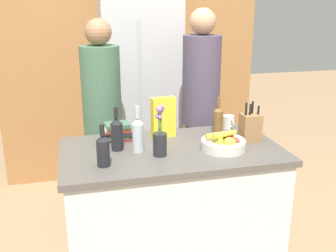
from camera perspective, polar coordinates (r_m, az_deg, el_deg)
The scene contains 15 objects.
kitchen_island at distance 2.71m, azimuth 0.50°, elevation -12.01°, with size 1.40×0.78×0.89m.
back_wall_wood at distance 4.04m, azimuth -5.48°, elevation 10.63°, with size 2.60×0.12×2.60m.
refrigerator at distance 3.74m, azimuth -4.11°, elevation 5.45°, with size 0.70×0.62×2.00m.
fruit_bowl at distance 2.51m, azimuth 8.11°, elevation -2.42°, with size 0.28×0.28×0.12m.
knife_block at distance 2.68m, azimuth 11.86°, elevation -0.17°, with size 0.13×0.11×0.27m.
flower_vase at distance 2.37m, azimuth -1.19°, elevation -1.89°, with size 0.08×0.08×0.32m.
cereal_box at distance 2.69m, azimuth -0.75°, elevation 1.25°, with size 0.17×0.09×0.28m.
coffee_mug at distance 2.94m, azimuth 8.79°, elevation 0.57°, with size 0.08×0.12×0.10m.
book_stack at distance 2.67m, azimuth -7.42°, elevation -0.83°, with size 0.21×0.15×0.12m.
bottle_oil at distance 2.25m, azimuth -9.40°, elevation -3.43°, with size 0.08×0.08×0.25m.
bottle_vinegar at distance 2.82m, azimuth 7.30°, elevation 1.05°, with size 0.07×0.07×0.26m.
bottle_wine at distance 2.48m, azimuth -7.45°, elevation -1.05°, with size 0.08×0.08×0.28m.
bottle_water at distance 2.44m, azimuth -4.39°, elevation -1.16°, with size 0.08×0.08×0.29m.
person_at_sink at distance 3.05m, azimuth -9.48°, elevation 1.56°, with size 0.29×0.29×1.67m.
person_in_blue at distance 3.18m, azimuth 4.76°, elevation 3.18°, with size 0.30×0.30×1.74m.
Camera 1 is at (-0.59, -2.28, 1.78)m, focal length 42.00 mm.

